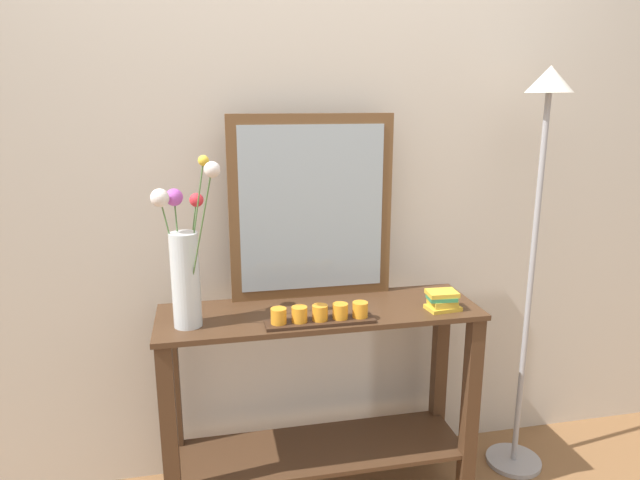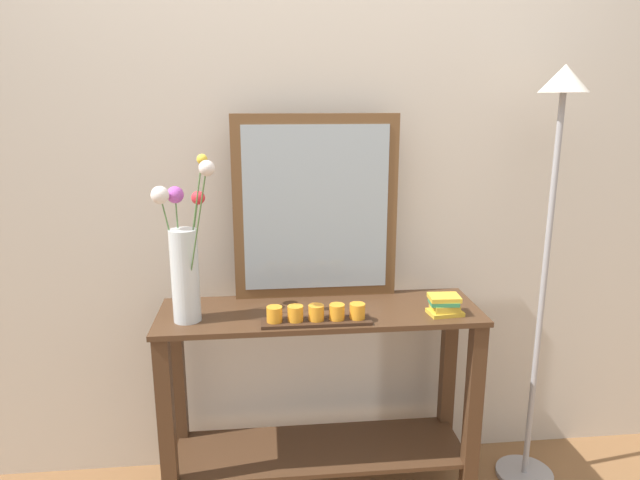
% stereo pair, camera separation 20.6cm
% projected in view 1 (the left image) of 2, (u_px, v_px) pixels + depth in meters
% --- Properties ---
extents(wall_back, '(6.40, 0.08, 2.70)m').
position_uv_depth(wall_back, '(304.00, 160.00, 2.29)').
color(wall_back, beige).
rests_on(wall_back, ground).
extents(console_table, '(1.21, 0.38, 0.81)m').
position_uv_depth(console_table, '(320.00, 387.00, 2.21)').
color(console_table, '#472D1C').
rests_on(console_table, ground).
extents(mirror_leaning, '(0.64, 0.03, 0.72)m').
position_uv_depth(mirror_leaning, '(313.00, 208.00, 2.19)').
color(mirror_leaning, brown).
rests_on(mirror_leaning, console_table).
extents(tall_vase_left, '(0.23, 0.26, 0.60)m').
position_uv_depth(tall_vase_left, '(185.00, 264.00, 1.93)').
color(tall_vase_left, silver).
rests_on(tall_vase_left, console_table).
extents(candle_tray, '(0.39, 0.09, 0.07)m').
position_uv_depth(candle_tray, '(320.00, 316.00, 2.00)').
color(candle_tray, '#382316').
rests_on(candle_tray, console_table).
extents(book_stack, '(0.13, 0.10, 0.07)m').
position_uv_depth(book_stack, '(442.00, 301.00, 2.12)').
color(book_stack, gold).
rests_on(book_stack, console_table).
extents(floor_lamp, '(0.24, 0.24, 1.71)m').
position_uv_depth(floor_lamp, '(537.00, 210.00, 2.25)').
color(floor_lamp, '#9E9EA3').
rests_on(floor_lamp, ground).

